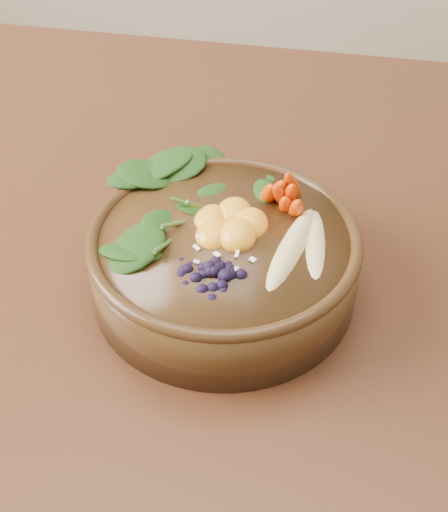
{
  "coord_description": "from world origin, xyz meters",
  "views": [
    {
      "loc": [
        0.12,
        -0.58,
        1.24
      ],
      "look_at": [
        0.02,
        -0.09,
        0.79
      ],
      "focal_mm": 50.0,
      "sensor_mm": 36.0,
      "label": 1
    }
  ],
  "objects_px": {
    "carrot_cluster": "(287,170)",
    "mandarin_cluster": "(230,214)",
    "blueberry_pile": "(213,260)",
    "stoneware_bowl": "(224,264)",
    "kale_heap": "(196,181)",
    "banana_halves": "(304,235)",
    "dining_table": "(224,291)"
  },
  "relations": [
    {
      "from": "carrot_cluster",
      "to": "mandarin_cluster",
      "type": "bearing_deg",
      "value": -129.81
    },
    {
      "from": "mandarin_cluster",
      "to": "blueberry_pile",
      "type": "bearing_deg",
      "value": -90.78
    },
    {
      "from": "stoneware_bowl",
      "to": "mandarin_cluster",
      "type": "xyz_separation_m",
      "value": [
        0.0,
        0.02,
        0.05
      ]
    },
    {
      "from": "kale_heap",
      "to": "carrot_cluster",
      "type": "height_order",
      "value": "carrot_cluster"
    },
    {
      "from": "carrot_cluster",
      "to": "kale_heap",
      "type": "bearing_deg",
      "value": -169.49
    },
    {
      "from": "blueberry_pile",
      "to": "banana_halves",
      "type": "bearing_deg",
      "value": 36.97
    },
    {
      "from": "kale_heap",
      "to": "banana_halves",
      "type": "height_order",
      "value": "kale_heap"
    },
    {
      "from": "dining_table",
      "to": "carrot_cluster",
      "type": "relative_size",
      "value": 22.75
    },
    {
      "from": "stoneware_bowl",
      "to": "banana_halves",
      "type": "xyz_separation_m",
      "value": [
        0.07,
        0.0,
        0.05
      ]
    },
    {
      "from": "dining_table",
      "to": "stoneware_bowl",
      "type": "xyz_separation_m",
      "value": [
        0.02,
        -0.09,
        0.13
      ]
    },
    {
      "from": "dining_table",
      "to": "carrot_cluster",
      "type": "height_order",
      "value": "carrot_cluster"
    },
    {
      "from": "carrot_cluster",
      "to": "blueberry_pile",
      "type": "height_order",
      "value": "carrot_cluster"
    },
    {
      "from": "mandarin_cluster",
      "to": "blueberry_pile",
      "type": "distance_m",
      "value": 0.07
    },
    {
      "from": "stoneware_bowl",
      "to": "kale_heap",
      "type": "distance_m",
      "value": 0.09
    },
    {
      "from": "banana_halves",
      "to": "stoneware_bowl",
      "type": "bearing_deg",
      "value": -177.26
    },
    {
      "from": "dining_table",
      "to": "kale_heap",
      "type": "height_order",
      "value": "kale_heap"
    },
    {
      "from": "dining_table",
      "to": "stoneware_bowl",
      "type": "bearing_deg",
      "value": -78.56
    },
    {
      "from": "carrot_cluster",
      "to": "banana_halves",
      "type": "relative_size",
      "value": 0.49
    },
    {
      "from": "dining_table",
      "to": "banana_halves",
      "type": "xyz_separation_m",
      "value": [
        0.09,
        -0.09,
        0.17
      ]
    },
    {
      "from": "dining_table",
      "to": "banana_halves",
      "type": "bearing_deg",
      "value": -44.2
    },
    {
      "from": "banana_halves",
      "to": "blueberry_pile",
      "type": "relative_size",
      "value": 1.22
    },
    {
      "from": "banana_halves",
      "to": "dining_table",
      "type": "bearing_deg",
      "value": 137.31
    },
    {
      "from": "stoneware_bowl",
      "to": "blueberry_pile",
      "type": "bearing_deg",
      "value": -88.66
    },
    {
      "from": "dining_table",
      "to": "banana_halves",
      "type": "height_order",
      "value": "banana_halves"
    },
    {
      "from": "dining_table",
      "to": "kale_heap",
      "type": "relative_size",
      "value": 9.58
    },
    {
      "from": "kale_heap",
      "to": "carrot_cluster",
      "type": "relative_size",
      "value": 2.38
    },
    {
      "from": "kale_heap",
      "to": "stoneware_bowl",
      "type": "bearing_deg",
      "value": -54.65
    },
    {
      "from": "kale_heap",
      "to": "blueberry_pile",
      "type": "height_order",
      "value": "kale_heap"
    },
    {
      "from": "stoneware_bowl",
      "to": "kale_heap",
      "type": "relative_size",
      "value": 1.53
    },
    {
      "from": "stoneware_bowl",
      "to": "carrot_cluster",
      "type": "bearing_deg",
      "value": 54.79
    },
    {
      "from": "dining_table",
      "to": "kale_heap",
      "type": "distance_m",
      "value": 0.19
    },
    {
      "from": "dining_table",
      "to": "mandarin_cluster",
      "type": "height_order",
      "value": "mandarin_cluster"
    }
  ]
}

